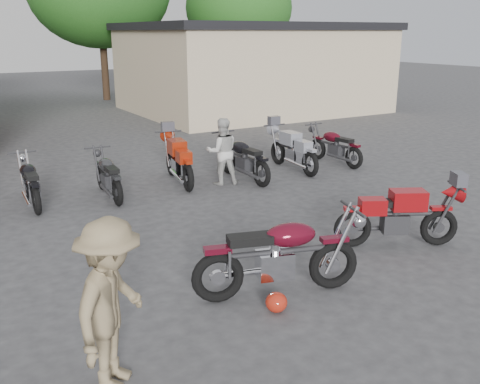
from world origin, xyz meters
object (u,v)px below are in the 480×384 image
row_bike_5 (243,156)px  row_bike_7 (335,144)px  person_light (222,152)px  row_bike_2 (30,180)px  row_bike_4 (178,158)px  row_bike_6 (293,148)px  person_tan (112,305)px  helmet (276,302)px  row_bike_3 (108,173)px  sportbike (400,213)px  vintage_motorcycle (281,250)px

row_bike_5 → row_bike_7: row_bike_5 is taller
person_light → row_bike_2: 4.17m
row_bike_4 → row_bike_6: 3.02m
row_bike_2 → row_bike_5: bearing=-94.4°
row_bike_2 → row_bike_6: bearing=-91.4°
person_tan → row_bike_4: size_ratio=0.85×
helmet → row_bike_3: 5.91m
row_bike_3 → row_bike_6: (4.76, -0.11, 0.06)m
helmet → row_bike_3: bearing=93.0°
row_bike_4 → row_bike_5: size_ratio=1.03×
row_bike_3 → row_bike_6: bearing=-88.3°
sportbike → person_light: size_ratio=1.29×
row_bike_4 → row_bike_2: bearing=99.8°
sportbike → helmet: sportbike is taller
row_bike_2 → row_bike_5: (4.73, -0.53, 0.05)m
row_bike_5 → vintage_motorcycle: bearing=151.4°
row_bike_3 → row_bike_6: row_bike_6 is taller
row_bike_6 → row_bike_7: (1.37, -0.01, -0.04)m
helmet → person_tan: (-2.19, -0.37, 0.75)m
vintage_motorcycle → row_bike_5: vintage_motorcycle is taller
row_bike_7 → person_tan: bearing=122.9°
person_light → row_bike_7: person_light is taller
sportbike → helmet: 3.08m
row_bike_5 → row_bike_6: row_bike_6 is taller
vintage_motorcycle → person_tan: (-2.50, -0.72, 0.24)m
row_bike_6 → row_bike_5: bearing=97.9°
sportbike → row_bike_3: size_ratio=1.09×
row_bike_6 → vintage_motorcycle: bearing=144.9°
row_bike_3 → row_bike_2: bearing=83.3°
person_light → sportbike: bearing=114.0°
row_bike_3 → sportbike: bearing=-144.5°
helmet → row_bike_7: row_bike_7 is taller
vintage_motorcycle → row_bike_3: bearing=112.8°
row_bike_2 → row_bike_3: row_bike_2 is taller
person_light → row_bike_6: (2.17, 0.23, -0.19)m
helmet → row_bike_2: 6.44m
person_tan → row_bike_6: 9.06m
person_light → row_bike_2: person_light is taller
row_bike_7 → vintage_motorcycle: bearing=129.9°
helmet → row_bike_4: row_bike_4 is taller
person_light → row_bike_3: size_ratio=0.85×
sportbike → row_bike_6: bearing=101.3°
person_tan → row_bike_4: 7.49m
person_light → row_bike_5: 0.64m
vintage_motorcycle → row_bike_7: 7.73m
sportbike → row_bike_5: row_bike_5 is taller
helmet → row_bike_4: (1.45, 6.16, 0.47)m
row_bike_5 → row_bike_6: bearing=-86.8°
row_bike_4 → row_bike_6: row_bike_4 is taller
row_bike_2 → row_bike_7: 7.67m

